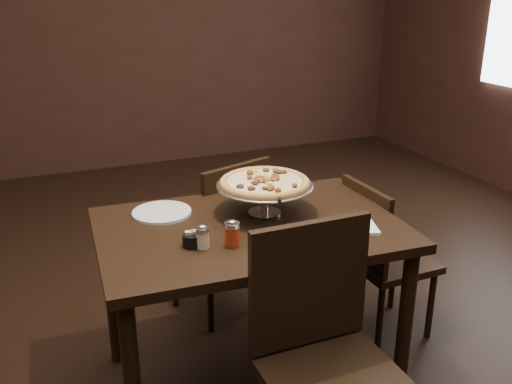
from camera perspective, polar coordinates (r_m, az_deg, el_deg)
name	(u,v)px	position (r m, az deg, el deg)	size (l,w,h in m)	color
room	(275,75)	(2.27, 1.87, 11.61)	(6.04, 7.04, 2.84)	black
dining_table	(250,247)	(2.44, -0.63, -5.53)	(1.31, 0.92, 0.79)	black
pizza_stand	(265,183)	(2.46, 0.87, 0.90)	(0.42, 0.42, 0.17)	silver
parmesan_shaker	(203,237)	(2.19, -5.37, -4.49)	(0.05, 0.05, 0.10)	beige
pepper_flake_shaker	(232,233)	(2.20, -2.41, -4.14)	(0.06, 0.06, 0.11)	maroon
packet_caddy	(193,239)	(2.22, -6.36, -4.72)	(0.08, 0.08, 0.06)	black
napkin_stack	(360,228)	(2.39, 10.35, -3.56)	(0.14, 0.14, 0.01)	white
plate_left	(162,212)	(2.54, -9.40, -2.03)	(0.26, 0.26, 0.01)	silver
plate_near	(305,255)	(2.14, 4.90, -6.26)	(0.23, 0.23, 0.01)	silver
serving_spatula	(280,198)	(2.31, 2.38, -0.58)	(0.13, 0.13, 0.02)	silver
chair_far	(223,233)	(3.04, -3.27, -4.08)	(0.53, 0.53, 0.90)	black
chair_near	(325,353)	(2.07, 6.90, -15.67)	(0.46, 0.46, 0.98)	black
chair_side	(380,254)	(2.95, 12.31, -6.06)	(0.40, 0.40, 0.83)	black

